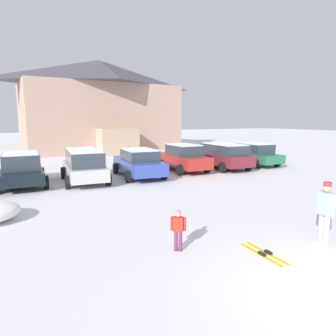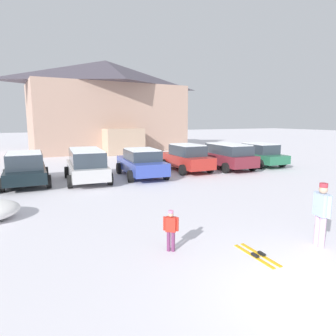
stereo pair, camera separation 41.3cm
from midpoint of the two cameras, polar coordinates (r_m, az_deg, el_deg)
The scene contains 11 objects.
ground at distance 6.58m, azimuth 29.58°, elevation -21.57°, with size 160.00×160.00×0.00m, color silver.
ski_lodge at distance 32.93m, azimuth -11.19°, elevation 11.61°, with size 16.12×10.62×9.28m.
parked_black_sedan at distance 16.42m, azimuth -24.88°, elevation -0.06°, with size 2.29×4.33×1.66m.
parked_silver_wagon at distance 16.19m, azimuth -14.52°, elevation 0.70°, with size 2.40×4.54×1.72m.
parked_blue_hatchback at distance 17.08m, azimuth -4.41°, elevation 1.07°, with size 2.48×4.68×1.61m.
parked_red_sedan at distance 19.00m, azimuth 4.11°, elevation 2.01°, with size 2.14×4.41×1.71m.
parked_maroon_van at distance 20.10m, azimuth 11.91°, elevation 2.37°, with size 2.41×4.30×1.68m.
parked_green_coupe at distance 22.27m, azimuth 17.41°, elevation 2.54°, with size 2.31×4.55×1.59m.
skier_child_in_red_jacket at distance 7.52m, azimuth 2.16°, elevation -11.41°, with size 0.33×0.27×1.05m.
skier_adult_in_blue_parka at distance 8.69m, azimuth 28.43°, elevation -7.24°, with size 0.34×0.60×1.67m.
pair_of_skis at distance 7.85m, azimuth 18.12°, elevation -15.48°, with size 0.33×1.38×0.08m.
Camera 2 is at (-4.67, -3.13, 3.24)m, focal length 32.00 mm.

